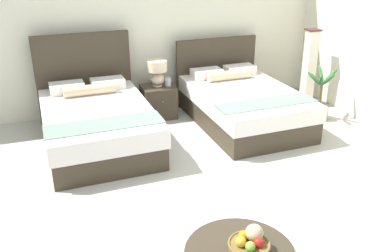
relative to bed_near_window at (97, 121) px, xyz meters
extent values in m
cube|color=#B2B1A2|center=(1.10, -1.65, -0.33)|extent=(9.48, 9.34, 0.02)
cube|color=silver|center=(1.10, 1.22, 0.95)|extent=(9.48, 0.12, 2.54)
cube|color=#393022|center=(0.00, -0.09, -0.17)|extent=(1.39, 2.08, 0.31)
cube|color=white|center=(0.00, -0.09, 0.11)|extent=(1.43, 2.12, 0.25)
cube|color=#393022|center=(-0.02, 0.97, 0.35)|extent=(1.43, 0.09, 1.35)
cube|color=white|center=(-0.31, 0.67, 0.31)|extent=(0.49, 0.31, 0.14)
cube|color=white|center=(0.28, 0.68, 0.31)|extent=(0.49, 0.31, 0.14)
cylinder|color=beige|center=(-0.01, 0.44, 0.31)|extent=(0.74, 0.17, 0.15)
cube|color=gray|center=(0.01, -0.72, 0.24)|extent=(1.42, 0.46, 0.01)
cube|color=#393022|center=(2.19, -0.09, -0.16)|extent=(1.39, 2.08, 0.32)
cube|color=white|center=(2.19, -0.09, 0.12)|extent=(1.43, 2.12, 0.23)
cube|color=#393022|center=(2.17, 0.97, 0.24)|extent=(1.43, 0.09, 1.12)
cube|color=white|center=(1.88, 0.67, 0.30)|extent=(0.49, 0.31, 0.14)
cube|color=white|center=(2.47, 0.69, 0.30)|extent=(0.49, 0.31, 0.14)
cylinder|color=beige|center=(2.18, 0.44, 0.31)|extent=(0.74, 0.16, 0.15)
cube|color=gray|center=(2.21, -0.71, 0.24)|extent=(1.41, 0.44, 0.01)
cube|color=#393022|center=(1.06, 0.65, -0.07)|extent=(0.51, 0.47, 0.51)
sphere|color=tan|center=(1.06, 0.41, 0.01)|extent=(0.02, 0.02, 0.02)
cylinder|color=beige|center=(1.06, 0.67, 0.20)|extent=(0.15, 0.15, 0.02)
ellipsoid|color=beige|center=(1.06, 0.67, 0.30)|extent=(0.22, 0.22, 0.18)
cylinder|color=#99844C|center=(1.06, 0.67, 0.41)|extent=(0.02, 0.02, 0.04)
cylinder|color=beige|center=(1.06, 0.67, 0.51)|extent=(0.31, 0.31, 0.17)
cylinder|color=silver|center=(1.21, 0.61, 0.25)|extent=(0.09, 0.09, 0.13)
torus|color=silver|center=(1.21, 0.61, 0.32)|extent=(0.09, 0.09, 0.01)
cylinder|color=brown|center=(0.69, -3.19, 0.14)|extent=(0.30, 0.30, 0.09)
torus|color=brown|center=(0.69, -3.19, 0.18)|extent=(0.32, 0.32, 0.02)
sphere|color=red|center=(0.74, -3.23, 0.21)|extent=(0.08, 0.08, 0.08)
sphere|color=#C6B481|center=(0.75, -3.15, 0.24)|extent=(0.14, 0.14, 0.14)
sphere|color=orange|center=(0.67, -3.13, 0.21)|extent=(0.08, 0.08, 0.08)
sphere|color=gold|center=(0.62, -3.19, 0.21)|extent=(0.08, 0.08, 0.08)
sphere|color=#7FB539|center=(0.66, -3.25, 0.21)|extent=(0.08, 0.08, 0.08)
cube|color=#442826|center=(3.59, 0.33, -0.31)|extent=(0.21, 0.21, 0.03)
cube|color=white|center=(3.59, 0.33, 0.33)|extent=(0.17, 0.17, 1.24)
cube|color=#442826|center=(3.59, 0.33, 0.96)|extent=(0.21, 0.21, 0.02)
cylinder|color=#413D39|center=(3.40, -0.30, -0.20)|extent=(0.29, 0.29, 0.25)
cylinder|color=brown|center=(3.40, -0.30, 0.09)|extent=(0.04, 0.04, 0.31)
ellipsoid|color=#326535|center=(3.54, -0.28, 0.35)|extent=(0.32, 0.10, 0.26)
ellipsoid|color=#326535|center=(3.46, -0.17, 0.36)|extent=(0.16, 0.30, 0.30)
ellipsoid|color=#326535|center=(3.31, -0.22, 0.33)|extent=(0.22, 0.21, 0.24)
ellipsoid|color=#326535|center=(3.32, -0.38, 0.34)|extent=(0.21, 0.23, 0.27)
ellipsoid|color=#326535|center=(3.43, -0.39, 0.35)|extent=(0.12, 0.24, 0.27)
camera|label=1|loc=(-0.56, -5.39, 2.22)|focal=39.08mm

